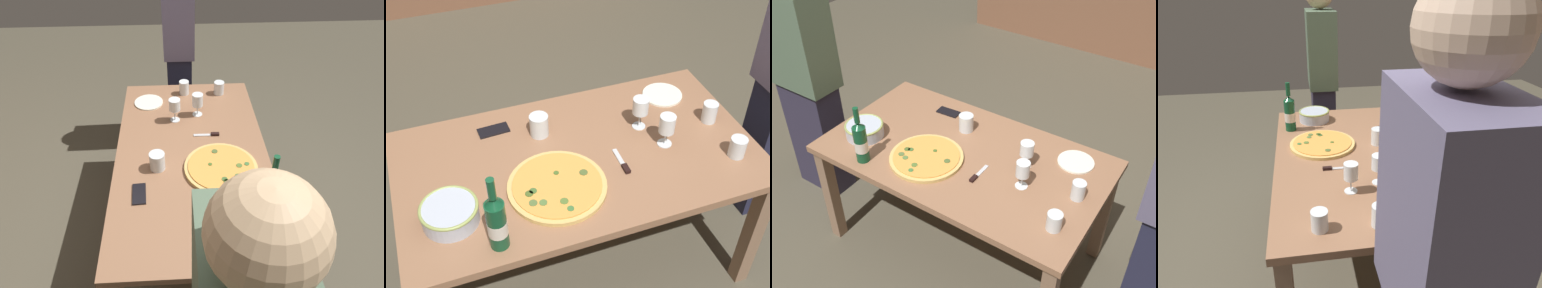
% 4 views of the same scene
% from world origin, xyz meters
% --- Properties ---
extents(ground_plane, '(8.00, 8.00, 0.00)m').
position_xyz_m(ground_plane, '(0.00, 0.00, 0.00)').
color(ground_plane, brown).
extents(dining_table, '(1.60, 0.90, 0.75)m').
position_xyz_m(dining_table, '(0.00, 0.00, 0.66)').
color(dining_table, '#956749').
rests_on(dining_table, ground).
extents(pizza, '(0.41, 0.41, 0.03)m').
position_xyz_m(pizza, '(-0.15, -0.16, 0.76)').
color(pizza, '#DCB665').
rests_on(pizza, dining_table).
extents(serving_bowl, '(0.23, 0.23, 0.08)m').
position_xyz_m(serving_bowl, '(-0.59, -0.18, 0.79)').
color(serving_bowl, silver).
rests_on(serving_bowl, dining_table).
extents(wine_bottle, '(0.07, 0.07, 0.34)m').
position_xyz_m(wine_bottle, '(-0.44, -0.35, 0.88)').
color(wine_bottle, '#114929').
rests_on(wine_bottle, dining_table).
extents(wine_glass_near_pizza, '(0.07, 0.07, 0.16)m').
position_xyz_m(wine_glass_near_pizza, '(0.40, -0.06, 0.86)').
color(wine_glass_near_pizza, white).
rests_on(wine_glass_near_pizza, dining_table).
extents(wine_glass_by_bottle, '(0.07, 0.07, 0.16)m').
position_xyz_m(wine_glass_by_bottle, '(0.34, 0.09, 0.86)').
color(wine_glass_by_bottle, white).
rests_on(wine_glass_by_bottle, dining_table).
extents(cup_amber, '(0.09, 0.09, 0.10)m').
position_xyz_m(cup_amber, '(-0.12, 0.20, 0.80)').
color(cup_amber, white).
rests_on(cup_amber, dining_table).
extents(cup_ceramic, '(0.07, 0.07, 0.09)m').
position_xyz_m(cup_ceramic, '(0.66, -0.23, 0.80)').
color(cup_ceramic, white).
rests_on(cup_ceramic, dining_table).
extents(cup_spare, '(0.07, 0.07, 0.10)m').
position_xyz_m(cup_spare, '(0.67, 0.02, 0.80)').
color(cup_spare, white).
rests_on(cup_spare, dining_table).
extents(side_plate, '(0.20, 0.20, 0.01)m').
position_xyz_m(side_plate, '(0.56, 0.28, 0.76)').
color(side_plate, white).
rests_on(side_plate, dining_table).
extents(cell_phone, '(0.15, 0.08, 0.01)m').
position_xyz_m(cell_phone, '(-0.31, 0.29, 0.76)').
color(cell_phone, black).
rests_on(cell_phone, dining_table).
extents(pizza_knife, '(0.02, 0.16, 0.02)m').
position_xyz_m(pizza_knife, '(0.16, -0.12, 0.76)').
color(pizza_knife, silver).
rests_on(pizza_knife, dining_table).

